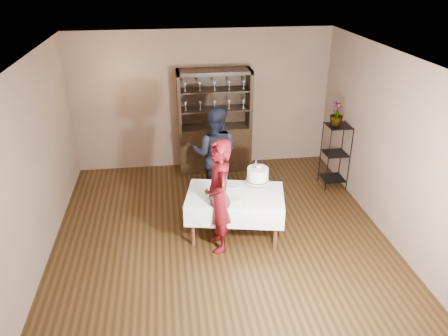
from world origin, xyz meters
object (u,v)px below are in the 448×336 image
at_px(cake_table, 235,204).
at_px(woman, 219,196).
at_px(china_hutch, 215,137).
at_px(man, 215,153).
at_px(potted_plant, 337,114).
at_px(plant_etagere, 335,153).
at_px(cake, 258,175).

height_order(cake_table, woman, woman).
distance_m(china_hutch, man, 1.19).
distance_m(man, potted_plant, 2.24).
height_order(plant_etagere, man, man).
distance_m(china_hutch, potted_plant, 2.39).
bearing_deg(cake, cake_table, -155.19).
xyz_separation_m(china_hutch, man, (-0.13, -1.17, 0.17)).
xyz_separation_m(china_hutch, woman, (-0.26, -2.69, 0.18)).
height_order(china_hutch, potted_plant, china_hutch).
bearing_deg(potted_plant, woman, -143.98).
height_order(cake, potted_plant, potted_plant).
height_order(man, cake, man).
distance_m(woman, man, 1.52).
distance_m(cake_table, potted_plant, 2.59).
bearing_deg(potted_plant, man, -175.95).
bearing_deg(man, woman, 101.02).
height_order(woman, man, woman).
height_order(plant_etagere, cake, cake).
bearing_deg(china_hutch, cake, -80.18).
bearing_deg(cake, plant_etagere, 34.88).
bearing_deg(plant_etagere, man, -176.93).
relative_size(plant_etagere, man, 0.72).
bearing_deg(woman, man, 170.41).
relative_size(cake_table, woman, 0.93).
bearing_deg(potted_plant, china_hutch, 153.44).
relative_size(plant_etagere, cake_table, 0.76).
distance_m(cake_table, cake, 0.54).
bearing_deg(china_hutch, potted_plant, -26.56).
relative_size(plant_etagere, woman, 0.71).
bearing_deg(china_hutch, man, -96.48).
distance_m(china_hutch, cake_table, 2.40).
bearing_deg(china_hutch, plant_etagere, -26.83).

